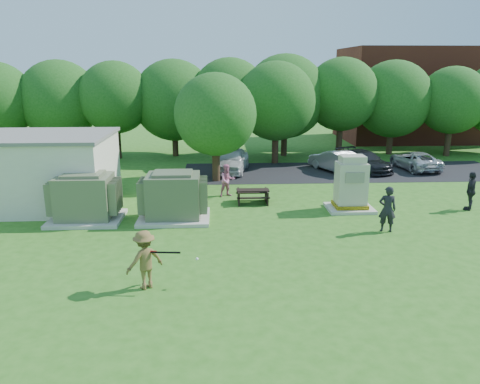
{
  "coord_description": "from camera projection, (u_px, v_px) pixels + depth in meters",
  "views": [
    {
      "loc": [
        -0.92,
        -14.71,
        6.28
      ],
      "look_at": [
        0.0,
        4.0,
        1.3
      ],
      "focal_mm": 35.0,
      "sensor_mm": 36.0,
      "label": 1
    }
  ],
  "objects": [
    {
      "name": "batting_equipment",
      "position": [
        168.0,
        253.0,
        13.46
      ],
      "size": [
        1.41,
        0.32,
        0.39
      ],
      "color": "black",
      "rests_on": "ground"
    },
    {
      "name": "car_silver_b",
      "position": [
        415.0,
        160.0,
        29.81
      ],
      "size": [
        2.34,
        4.29,
        1.14
      ],
      "primitive_type": "imported",
      "rotation": [
        0.0,
        0.0,
        3.25
      ],
      "color": "silver",
      "rests_on": "ground"
    },
    {
      "name": "brick_building",
      "position": [
        428.0,
        94.0,
        41.74
      ],
      "size": [
        15.0,
        8.0,
        8.0
      ],
      "primitive_type": "cube",
      "color": "maroon",
      "rests_on": "ground"
    },
    {
      "name": "service_building",
      "position": [
        0.0,
        172.0,
        21.67
      ],
      "size": [
        10.0,
        5.0,
        3.2
      ],
      "primitive_type": "cube",
      "color": "beige",
      "rests_on": "ground"
    },
    {
      "name": "tree_row",
      "position": [
        255.0,
        99.0,
        32.73
      ],
      "size": [
        41.3,
        13.3,
        7.3
      ],
      "color": "#47301E",
      "rests_on": "ground"
    },
    {
      "name": "batter",
      "position": [
        145.0,
        260.0,
        13.57
      ],
      "size": [
        1.31,
        1.19,
        1.77
      ],
      "primitive_type": "imported",
      "rotation": [
        0.0,
        0.0,
        3.75
      ],
      "color": "brown",
      "rests_on": "ground"
    },
    {
      "name": "car_white",
      "position": [
        232.0,
        160.0,
        29.02
      ],
      "size": [
        2.55,
        4.57,
        1.47
      ],
      "primitive_type": "imported",
      "rotation": [
        0.0,
        0.0,
        -0.2
      ],
      "color": "silver",
      "rests_on": "ground"
    },
    {
      "name": "parking_strip",
      "position": [
        344.0,
        172.0,
        29.21
      ],
      "size": [
        20.0,
        6.0,
        0.01
      ],
      "primitive_type": "cube",
      "color": "#232326",
      "rests_on": "ground"
    },
    {
      "name": "generator_cabinet",
      "position": [
        351.0,
        186.0,
        21.11
      ],
      "size": [
        2.06,
        1.69,
        2.52
      ],
      "color": "beige",
      "rests_on": "ground"
    },
    {
      "name": "person_at_picnic",
      "position": [
        227.0,
        180.0,
        23.45
      ],
      "size": [
        0.97,
        0.87,
        1.64
      ],
      "primitive_type": "imported",
      "rotation": [
        0.0,
        0.0,
        0.38
      ],
      "color": "pink",
      "rests_on": "ground"
    },
    {
      "name": "transformer_right",
      "position": [
        174.0,
        197.0,
        19.81
      ],
      "size": [
        3.0,
        2.4,
        2.07
      ],
      "color": "beige",
      "rests_on": "ground"
    },
    {
      "name": "ground",
      "position": [
        246.0,
        259.0,
        15.85
      ],
      "size": [
        120.0,
        120.0,
        0.0
      ],
      "primitive_type": "plane",
      "color": "#2D6619",
      "rests_on": "ground"
    },
    {
      "name": "person_by_generator",
      "position": [
        387.0,
        209.0,
        18.33
      ],
      "size": [
        0.75,
        0.58,
        1.84
      ],
      "primitive_type": "imported",
      "rotation": [
        0.0,
        0.0,
        2.92
      ],
      "color": "black",
      "rests_on": "ground"
    },
    {
      "name": "car_silver_a",
      "position": [
        336.0,
        161.0,
        29.2
      ],
      "size": [
        2.93,
        4.27,
        1.33
      ],
      "primitive_type": "imported",
      "rotation": [
        0.0,
        0.0,
        3.56
      ],
      "color": "#9F9FA4",
      "rests_on": "ground"
    },
    {
      "name": "transformer_left",
      "position": [
        85.0,
        198.0,
        19.64
      ],
      "size": [
        3.0,
        2.4,
        2.07
      ],
      "color": "beige",
      "rests_on": "ground"
    },
    {
      "name": "picnic_table",
      "position": [
        253.0,
        195.0,
        22.35
      ],
      "size": [
        1.56,
        1.17,
        0.67
      ],
      "color": "black",
      "rests_on": "ground"
    },
    {
      "name": "car_dark",
      "position": [
        364.0,
        161.0,
        29.41
      ],
      "size": [
        3.17,
        4.64,
        1.25
      ],
      "primitive_type": "imported",
      "rotation": [
        0.0,
        0.0,
        0.37
      ],
      "color": "black",
      "rests_on": "ground"
    },
    {
      "name": "person_walking_right",
      "position": [
        471.0,
        191.0,
        21.16
      ],
      "size": [
        0.96,
        1.1,
        1.77
      ],
      "primitive_type": "imported",
      "rotation": [
        0.0,
        0.0,
        4.08
      ],
      "color": "black",
      "rests_on": "ground"
    }
  ]
}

